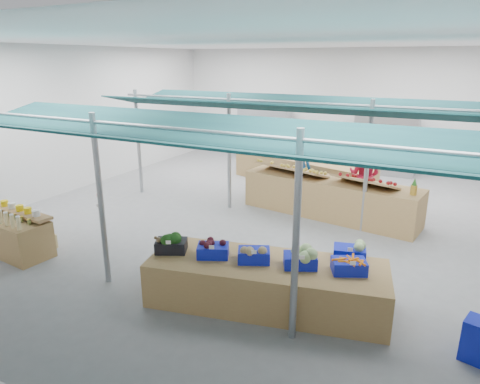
{
  "coord_description": "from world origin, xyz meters",
  "views": [
    {
      "loc": [
        4.26,
        -8.99,
        3.81
      ],
      "look_at": [
        0.41,
        -1.6,
        1.21
      ],
      "focal_mm": 32.0,
      "sensor_mm": 36.0,
      "label": 1
    }
  ],
  "objects": [
    {
      "name": "floor",
      "position": [
        0.0,
        0.0,
        0.0
      ],
      "size": [
        13.0,
        13.0,
        0.0
      ],
      "primitive_type": "plane",
      "color": "slate",
      "rests_on": "ground"
    },
    {
      "name": "hall",
      "position": [
        0.0,
        1.44,
        2.65
      ],
      "size": [
        13.0,
        13.0,
        13.0
      ],
      "color": "silver",
      "rests_on": "ground"
    },
    {
      "name": "pole_grid",
      "position": [
        0.75,
        -1.75,
        1.81
      ],
      "size": [
        10.0,
        4.6,
        3.0
      ],
      "color": "gray",
      "rests_on": "floor"
    },
    {
      "name": "awnings",
      "position": [
        0.75,
        -1.75,
        2.78
      ],
      "size": [
        9.5,
        7.08,
        0.3
      ],
      "color": "#0A262D",
      "rests_on": "pole_grid"
    },
    {
      "name": "back_shelving_left",
      "position": [
        -2.5,
        6.0,
        1.0
      ],
      "size": [
        2.0,
        0.5,
        2.0
      ],
      "primitive_type": "cube",
      "color": "#B23F33",
      "rests_on": "floor"
    },
    {
      "name": "back_shelving_right",
      "position": [
        2.0,
        6.0,
        1.0
      ],
      "size": [
        2.0,
        0.5,
        2.0
      ],
      "primitive_type": "cube",
      "color": "#B23F33",
      "rests_on": "floor"
    },
    {
      "name": "bottle_shelf",
      "position": [
        -3.51,
        -3.97,
        0.41
      ],
      "size": [
        1.73,
        1.17,
        1.02
      ],
      "rotation": [
        0.0,
        0.0,
        -0.09
      ],
      "color": "olive",
      "rests_on": "floor"
    },
    {
      "name": "veg_counter",
      "position": [
        1.81,
        -3.37,
        0.37
      ],
      "size": [
        3.95,
        2.06,
        0.73
      ],
      "primitive_type": "cube",
      "rotation": [
        0.0,
        0.0,
        0.22
      ],
      "color": "olive",
      "rests_on": "floor"
    },
    {
      "name": "fruit_counter",
      "position": [
        1.53,
        1.12,
        0.47
      ],
      "size": [
        4.52,
        1.65,
        0.95
      ],
      "primitive_type": "cube",
      "rotation": [
        0.0,
        0.0,
        -0.14
      ],
      "color": "olive",
      "rests_on": "floor"
    },
    {
      "name": "far_counter",
      "position": [
        -0.03,
        3.39,
        0.43
      ],
      "size": [
        4.82,
        2.22,
        0.85
      ],
      "primitive_type": "cube",
      "rotation": [
        0.0,
        0.0,
        -0.28
      ],
      "color": "olive",
      "rests_on": "floor"
    },
    {
      "name": "vendor_left",
      "position": [
        0.33,
        2.22,
        0.88
      ],
      "size": [
        0.7,
        0.51,
        1.77
      ],
      "primitive_type": "imported",
      "rotation": [
        0.0,
        0.0,
        3.0
      ],
      "color": "#15508E",
      "rests_on": "floor"
    },
    {
      "name": "vendor_right",
      "position": [
        2.13,
        2.22,
        0.88
      ],
      "size": [
        0.94,
        0.78,
        1.77
      ],
      "primitive_type": "imported",
      "rotation": [
        0.0,
        0.0,
        3.0
      ],
      "color": "#AE152F",
      "rests_on": "floor"
    },
    {
      "name": "crate_broccoli",
      "position": [
        0.22,
        -3.73,
        0.89
      ],
      "size": [
        0.6,
        0.53,
        0.35
      ],
      "rotation": [
        0.0,
        0.0,
        0.45
      ],
      "color": "black",
      "rests_on": "veg_counter"
    },
    {
      "name": "crate_beets",
      "position": [
        0.94,
        -3.56,
        0.87
      ],
      "size": [
        0.6,
        0.53,
        0.29
      ],
      "rotation": [
        0.0,
        0.0,
        0.45
      ],
      "color": "#101CB6",
      "rests_on": "veg_counter"
    },
    {
      "name": "crate_celeriac",
      "position": [
        1.6,
        -3.41,
        0.88
      ],
      "size": [
        0.6,
        0.53,
        0.31
      ],
      "rotation": [
        0.0,
        0.0,
        0.45
      ],
      "color": "#101CB6",
      "rests_on": "veg_counter"
    },
    {
      "name": "crate_cabbage",
      "position": [
        2.32,
        -3.25,
        0.89
      ],
      "size": [
        0.6,
        0.53,
        0.35
      ],
      "rotation": [
        0.0,
        0.0,
        0.45
      ],
      "color": "#101CB6",
      "rests_on": "veg_counter"
    },
    {
      "name": "crate_carrots",
      "position": [
        3.03,
        -3.09,
        0.84
      ],
      "size": [
        0.6,
        0.53,
        0.29
      ],
      "rotation": [
        0.0,
        0.0,
        0.45
      ],
      "color": "#101CB6",
      "rests_on": "veg_counter"
    },
    {
      "name": "sparrow",
      "position": [
        0.09,
        -3.89,
        0.98
      ],
      "size": [
        0.12,
        0.09,
        0.11
      ],
      "rotation": [
        0.0,
        0.0,
        0.45
      ],
      "color": "brown",
      "rests_on": "crate_broccoli"
    },
    {
      "name": "pole_ribbon",
      "position": [
        -2.26,
        -2.82,
        1.08
      ],
      "size": [
        0.12,
        0.12,
        0.28
      ],
      "color": "red",
      "rests_on": "pole_grid"
    },
    {
      "name": "apple_heap_yellow",
      "position": [
        0.48,
        1.16,
        1.11
      ],
      "size": [
        2.02,
        1.19,
        0.27
      ],
      "rotation": [
        0.0,
        0.0,
        -0.28
      ],
      "color": "#997247",
      "rests_on": "fruit_counter"
    },
    {
      "name": "apple_heap_red",
      "position": [
        2.41,
        0.89,
        1.11
      ],
      "size": [
        1.63,
        1.08,
        0.27
      ],
      "rotation": [
        0.0,
        0.0,
        -0.28
      ],
      "color": "#997247",
      "rests_on": "fruit_counter"
    },
    {
      "name": "pineapple",
      "position": [
        3.5,
        0.74,
        1.13
      ],
      "size": [
        0.14,
        0.14,
        0.39
      ],
      "rotation": [
        0.0,
        0.0,
        -0.28
      ],
      "color": "#8C6019",
      "rests_on": "fruit_counter"
    },
    {
      "name": "crate_extra",
      "position": [
        2.93,
        -2.63,
        0.88
      ],
      "size": [
        0.57,
        0.46,
        0.32
      ],
      "rotation": [
        0.0,
        0.0,
        0.25
      ],
      "color": "#101CB6",
      "rests_on": "veg_counter"
    }
  ]
}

